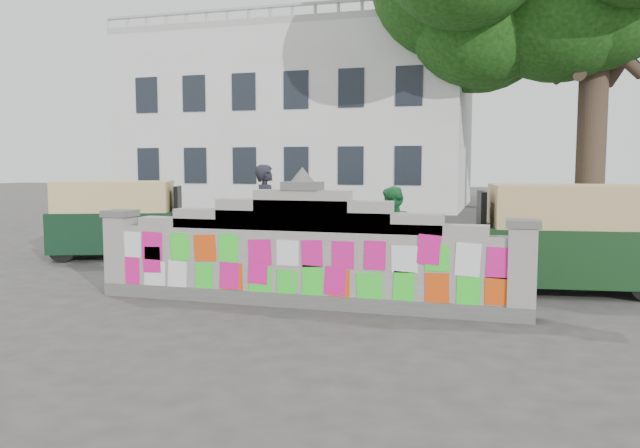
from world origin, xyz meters
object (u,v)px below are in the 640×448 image
Objects in this scene: cyclist_bike at (267,247)px; rickshaw_right at (564,236)px; cyclist_rider at (267,227)px; pedestrian at (392,236)px; rickshaw_left at (119,218)px.

rickshaw_right reaches higher than cyclist_bike.
cyclist_rider is 1.07× the size of pedestrian.
pedestrian is at bearing -111.20° from cyclist_bike.
rickshaw_left is (-6.30, 1.50, 0.03)m from pedestrian.
rickshaw_right is at bearing -103.11° from cyclist_rider.
cyclist_bike is 1.20× the size of pedestrian.
pedestrian reaches higher than rickshaw_left.
cyclist_bike is at bearing -127.14° from pedestrian.
cyclist_bike is at bearing -7.70° from rickshaw_right.
rickshaw_left is 9.11m from rickshaw_right.
cyclist_rider reaches higher than pedestrian.
rickshaw_right is at bearing 68.03° from pedestrian.
pedestrian is 0.53× the size of rickshaw_right.
cyclist_rider is 4.08m from rickshaw_left.
rickshaw_left reaches higher than cyclist_bike.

